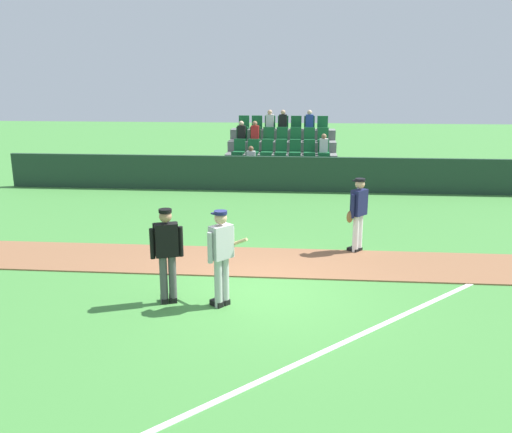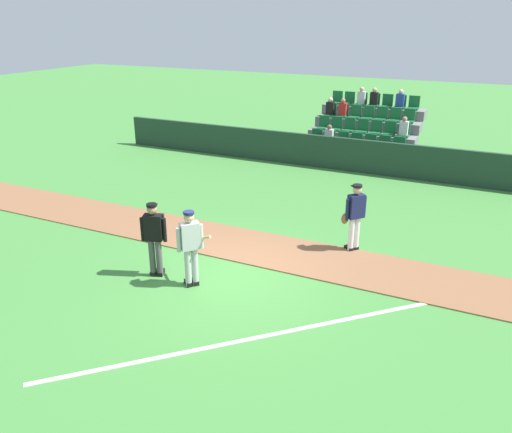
# 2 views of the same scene
# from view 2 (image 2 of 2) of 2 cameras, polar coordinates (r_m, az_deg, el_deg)

# --- Properties ---
(ground_plane) EXTENTS (80.00, 80.00, 0.00)m
(ground_plane) POSITION_cam_2_polar(r_m,az_deg,el_deg) (11.85, -2.90, -6.67)
(ground_plane) COLOR #42843A
(infield_dirt_path) EXTENTS (28.00, 1.92, 0.03)m
(infield_dirt_path) POSITION_cam_2_polar(r_m,az_deg,el_deg) (13.16, 0.53, -3.54)
(infield_dirt_path) COLOR brown
(infield_dirt_path) RESTS_ON ground
(foul_line_chalk) EXTENTS (8.59, 8.52, 0.01)m
(foul_line_chalk) POSITION_cam_2_polar(r_m,az_deg,el_deg) (10.50, 10.59, -11.07)
(foul_line_chalk) COLOR white
(foul_line_chalk) RESTS_ON ground
(dugout_fence) EXTENTS (20.00, 0.16, 1.25)m
(dugout_fence) POSITION_cam_2_polar(r_m,az_deg,el_deg) (19.90, 10.20, 6.78)
(dugout_fence) COLOR #1E3828
(dugout_fence) RESTS_ON ground
(stadium_bleachers) EXTENTS (4.45, 3.80, 2.70)m
(stadium_bleachers) POSITION_cam_2_polar(r_m,az_deg,el_deg) (22.05, 11.90, 8.44)
(stadium_bleachers) COLOR slate
(stadium_bleachers) RESTS_ON ground
(batter_grey_jersey) EXTENTS (0.75, 0.68, 1.76)m
(batter_grey_jersey) POSITION_cam_2_polar(r_m,az_deg,el_deg) (11.13, -7.28, -3.23)
(batter_grey_jersey) COLOR #B2B2B2
(batter_grey_jersey) RESTS_ON ground
(umpire_home_plate) EXTENTS (0.56, 0.41, 1.76)m
(umpire_home_plate) POSITION_cam_2_polar(r_m,az_deg,el_deg) (11.68, -11.25, -2.07)
(umpire_home_plate) COLOR #4C4C4C
(umpire_home_plate) RESTS_ON ground
(runner_navy_jersey) EXTENTS (0.53, 0.53, 1.76)m
(runner_navy_jersey) POSITION_cam_2_polar(r_m,az_deg,el_deg) (12.92, 10.91, 0.13)
(runner_navy_jersey) COLOR white
(runner_navy_jersey) RESTS_ON ground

